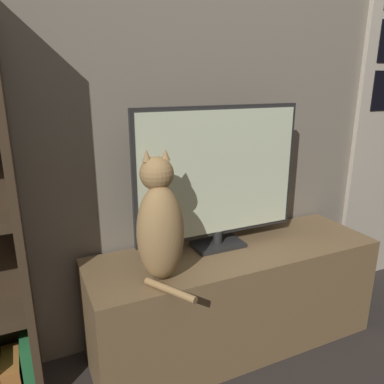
{
  "coord_description": "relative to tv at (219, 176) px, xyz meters",
  "views": [
    {
      "loc": [
        -0.86,
        -0.42,
        1.28
      ],
      "look_at": [
        -0.23,
        0.95,
        0.83
      ],
      "focal_mm": 35.0,
      "sensor_mm": 36.0,
      "label": 1
    }
  ],
  "objects": [
    {
      "name": "cat",
      "position": [
        -0.35,
        -0.17,
        -0.12
      ],
      "size": [
        0.2,
        0.34,
        0.52
      ],
      "rotation": [
        0.0,
        0.0,
        -0.09
      ],
      "color": "#997547",
      "rests_on": "tv_stand"
    },
    {
      "name": "tv",
      "position": [
        0.0,
        0.0,
        0.0
      ],
      "size": [
        0.81,
        0.14,
        0.67
      ],
      "color": "black",
      "rests_on": "tv_stand"
    },
    {
      "name": "tv_stand",
      "position": [
        0.06,
        -0.07,
        -0.6
      ],
      "size": [
        1.4,
        0.44,
        0.51
      ],
      "color": "brown",
      "rests_on": "ground_plane"
    },
    {
      "name": "wall_back",
      "position": [
        0.06,
        0.19,
        0.44
      ],
      "size": [
        4.8,
        0.05,
        2.6
      ],
      "color": "#756B5B",
      "rests_on": "ground_plane"
    }
  ]
}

